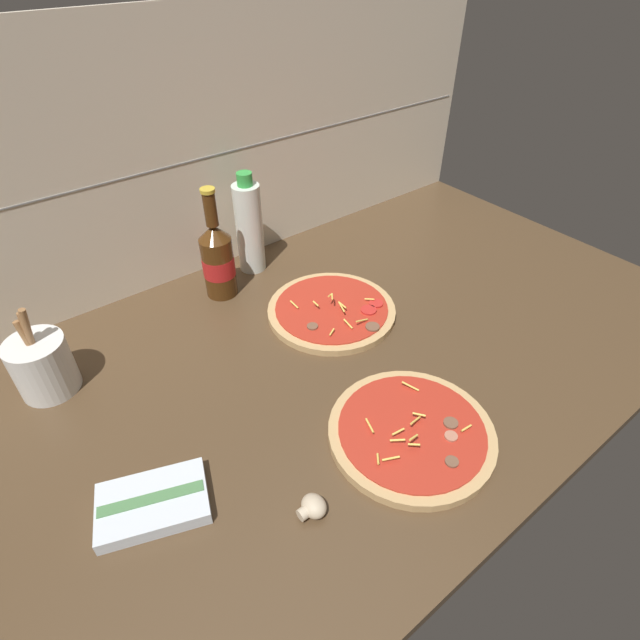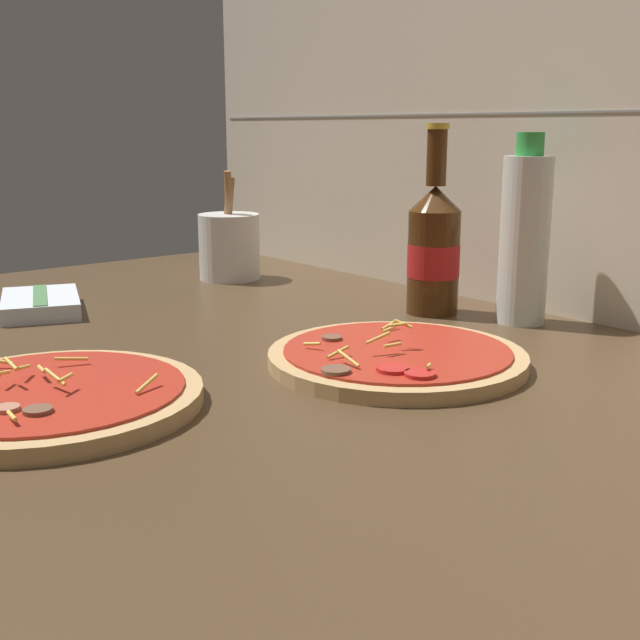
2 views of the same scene
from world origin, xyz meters
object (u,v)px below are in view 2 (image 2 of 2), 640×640
at_px(oil_bottle, 525,237).
at_px(dish_towel, 41,304).
at_px(pizza_far, 397,357).
at_px(pizza_near, 50,398).
at_px(utensil_crock, 229,245).
at_px(beer_bottle, 434,247).

height_order(oil_bottle, dish_towel, oil_bottle).
distance_m(pizza_far, dish_towel, 0.55).
xyz_separation_m(pizza_near, dish_towel, (-0.40, 0.14, 0.00)).
bearing_deg(utensil_crock, pizza_near, -47.65).
xyz_separation_m(pizza_far, dish_towel, (-0.51, -0.20, 0.00)).
height_order(pizza_near, oil_bottle, oil_bottle).
height_order(pizza_far, beer_bottle, beer_bottle).
distance_m(pizza_near, utensil_crock, 0.67).
height_order(beer_bottle, utensil_crock, beer_bottle).
relative_size(pizza_near, beer_bottle, 1.09).
bearing_deg(dish_towel, pizza_near, -19.60).
relative_size(beer_bottle, dish_towel, 1.40).
bearing_deg(dish_towel, pizza_far, 21.98).
height_order(pizza_near, utensil_crock, utensil_crock).
height_order(pizza_near, beer_bottle, beer_bottle).
relative_size(oil_bottle, dish_towel, 1.34).
relative_size(pizza_far, oil_bottle, 1.14).
xyz_separation_m(utensil_crock, dish_towel, (0.05, -0.35, -0.05)).
xyz_separation_m(pizza_near, beer_bottle, (-0.05, 0.57, 0.08)).
relative_size(pizza_near, pizza_far, 1.00).
bearing_deg(oil_bottle, pizza_far, -82.02).
height_order(pizza_far, utensil_crock, utensil_crock).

